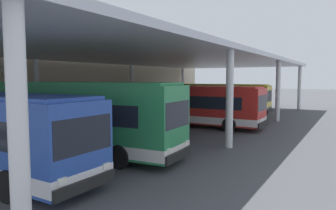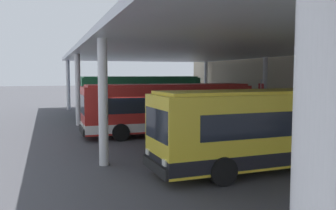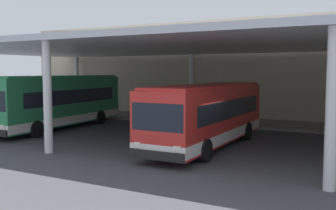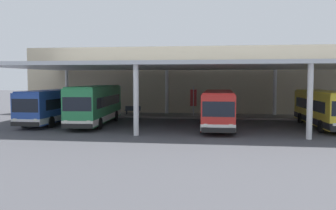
# 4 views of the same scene
# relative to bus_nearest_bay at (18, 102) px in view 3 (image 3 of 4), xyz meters

# --- Properties ---
(ground_plane) EXTENTS (200.00, 200.00, 0.00)m
(ground_plane) POSITION_rel_bus_nearest_bay_xyz_m (15.60, -3.83, -1.66)
(ground_plane) COLOR #47474C
(platform_kerb) EXTENTS (42.00, 4.50, 0.18)m
(platform_kerb) POSITION_rel_bus_nearest_bay_xyz_m (15.60, 7.92, -1.57)
(platform_kerb) COLOR gray
(platform_kerb) RESTS_ON ground
(station_building_facade) EXTENTS (48.00, 1.60, 8.09)m
(station_building_facade) POSITION_rel_bus_nearest_bay_xyz_m (15.60, 11.17, 2.39)
(station_building_facade) COLOR #C1B293
(station_building_facade) RESTS_ON ground
(canopy_shelter) EXTENTS (40.00, 17.00, 5.55)m
(canopy_shelter) POSITION_rel_bus_nearest_bay_xyz_m (15.60, 1.67, 3.66)
(canopy_shelter) COLOR silver
(canopy_shelter) RESTS_ON ground
(bus_nearest_bay) EXTENTS (2.77, 10.54, 3.17)m
(bus_nearest_bay) POSITION_rel_bus_nearest_bay_xyz_m (0.00, 0.00, 0.00)
(bus_nearest_bay) COLOR #284CA8
(bus_nearest_bay) RESTS_ON ground
(bus_second_bay) EXTENTS (3.37, 11.49, 3.57)m
(bus_second_bay) POSITION_rel_bus_nearest_bay_xyz_m (4.20, -0.23, 0.19)
(bus_second_bay) COLOR #28844C
(bus_second_bay) RESTS_ON ground
(bus_middle_bay) EXTENTS (2.75, 10.54, 3.17)m
(bus_middle_bay) POSITION_rel_bus_nearest_bay_xyz_m (15.48, -1.39, 0.00)
(bus_middle_bay) COLOR red
(bus_middle_bay) RESTS_ON ground
(bench_waiting) EXTENTS (1.80, 0.45, 0.92)m
(bench_waiting) POSITION_rel_bus_nearest_bay_xyz_m (5.73, 7.99, -0.99)
(bench_waiting) COLOR #383D47
(bench_waiting) RESTS_ON platform_kerb
(trash_bin) EXTENTS (0.52, 0.52, 0.98)m
(trash_bin) POSITION_rel_bus_nearest_bay_xyz_m (1.97, 7.58, -0.98)
(trash_bin) COLOR #33383D
(trash_bin) RESTS_ON platform_kerb
(banner_sign) EXTENTS (0.70, 0.12, 3.20)m
(banner_sign) POSITION_rel_bus_nearest_bay_xyz_m (12.75, 7.11, 0.32)
(banner_sign) COLOR #B2B2B7
(banner_sign) RESTS_ON platform_kerb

